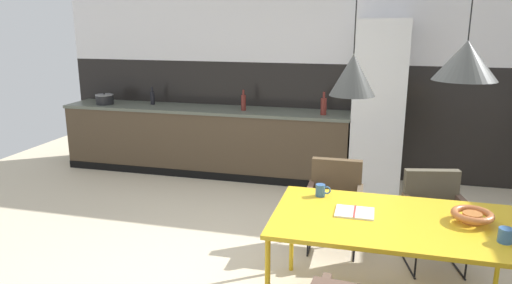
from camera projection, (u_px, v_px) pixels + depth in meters
The scene contains 17 objects.
back_wall_splashback_dark at pixel (330, 120), 6.26m from camera, with size 7.48×0.12×1.49m, color black.
back_wall_panel_upper at pixel (335, 4), 5.89m from camera, with size 7.48×0.12×1.49m, color white.
kitchen_counter at pixel (205, 140), 6.40m from camera, with size 3.90×0.63×0.90m.
refrigerator_column at pixel (378, 106), 5.71m from camera, with size 0.61×0.60×2.05m, color silver.
dining_table at pixel (395, 225), 3.17m from camera, with size 1.64×0.94×0.73m.
armchair_by_stool at pixel (434, 207), 3.93m from camera, with size 0.57×0.56×0.80m.
armchair_facing_counter at pixel (335, 194), 4.25m from camera, with size 0.50×0.48×0.79m.
fruit_bowl at pixel (472, 215), 3.10m from camera, with size 0.27×0.27×0.08m.
open_book at pixel (355, 212), 3.26m from camera, with size 0.26×0.22×0.02m.
mug_glass_clear at pixel (321, 190), 3.57m from camera, with size 0.12×0.07×0.09m.
mug_white_ceramic at pixel (506, 235), 2.82m from camera, with size 0.13×0.08×0.09m.
cooking_pot at pixel (105, 99), 6.56m from camera, with size 0.25×0.25×0.16m.
bottle_vinegar_dark at pixel (243, 102), 6.09m from camera, with size 0.06×0.06×0.27m.
bottle_wine_green at pixel (152, 97), 6.53m from camera, with size 0.06×0.06×0.24m.
bottle_spice_small at pixel (324, 106), 5.79m from camera, with size 0.07×0.07×0.29m.
pendant_lamp_over_table_near at pixel (353, 75), 3.00m from camera, with size 0.29×0.29×1.37m.
pendant_lamp_over_table_far at pixel (466, 60), 2.78m from camera, with size 0.38×0.38×1.25m.
Camera 1 is at (0.59, -3.05, 2.01)m, focal length 33.04 mm.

